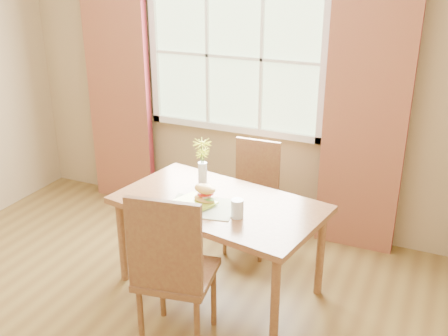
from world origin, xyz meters
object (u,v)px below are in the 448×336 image
at_px(chair_near, 171,267).
at_px(flower_vase, 202,158).
at_px(dining_table, 219,211).
at_px(croissant_sandwich, 205,194).
at_px(water_glass, 237,209).
at_px(chair_far, 253,191).

height_order(chair_near, flower_vase, chair_near).
distance_m(dining_table, croissant_sandwich, 0.18).
bearing_deg(dining_table, chair_near, -78.85).
bearing_deg(flower_vase, croissant_sandwich, -61.20).
bearing_deg(croissant_sandwich, water_glass, -2.68).
distance_m(chair_far, flower_vase, 0.65).
relative_size(chair_far, water_glass, 7.23).
bearing_deg(chair_near, chair_far, 81.25).
relative_size(dining_table, water_glass, 12.36).
bearing_deg(croissant_sandwich, chair_far, 99.24).
height_order(dining_table, chair_far, chair_far).
height_order(dining_table, water_glass, water_glass).
distance_m(chair_far, water_glass, 0.90).
relative_size(chair_far, croissant_sandwich, 4.74).
bearing_deg(chair_near, dining_table, 81.76).
relative_size(dining_table, croissant_sandwich, 8.11).
bearing_deg(chair_far, chair_near, -90.88).
distance_m(croissant_sandwich, flower_vase, 0.38).
xyz_separation_m(chair_far, water_glass, (0.21, -0.83, 0.26)).
height_order(dining_table, flower_vase, flower_vase).
bearing_deg(water_glass, chair_far, 104.14).
bearing_deg(croissant_sandwich, flower_vase, 133.46).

